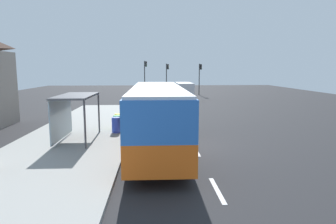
% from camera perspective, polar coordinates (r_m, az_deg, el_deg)
% --- Properties ---
extents(ground_plane, '(56.00, 92.00, 0.04)m').
position_cam_1_polar(ground_plane, '(29.80, 0.77, 0.35)').
color(ground_plane, '#262628').
extents(sidewalk_platform, '(6.20, 30.00, 0.18)m').
position_cam_1_polar(sidewalk_platform, '(18.46, -16.99, -4.58)').
color(sidewalk_platform, '#999993').
rests_on(sidewalk_platform, ground).
extents(lane_stripe_seg_0, '(0.16, 2.20, 0.01)m').
position_cam_1_polar(lane_stripe_seg_0, '(10.52, 9.44, -14.62)').
color(lane_stripe_seg_0, silver).
rests_on(lane_stripe_seg_0, ground).
extents(lane_stripe_seg_1, '(0.16, 2.20, 0.01)m').
position_cam_1_polar(lane_stripe_seg_1, '(15.18, 5.40, -7.34)').
color(lane_stripe_seg_1, silver).
rests_on(lane_stripe_seg_1, ground).
extents(lane_stripe_seg_2, '(0.16, 2.20, 0.01)m').
position_cam_1_polar(lane_stripe_seg_2, '(20.00, 3.33, -3.50)').
color(lane_stripe_seg_2, silver).
rests_on(lane_stripe_seg_2, ground).
extents(lane_stripe_seg_3, '(0.16, 2.20, 0.01)m').
position_cam_1_polar(lane_stripe_seg_3, '(24.89, 2.09, -1.16)').
color(lane_stripe_seg_3, silver).
rests_on(lane_stripe_seg_3, ground).
extents(lane_stripe_seg_4, '(0.16, 2.20, 0.01)m').
position_cam_1_polar(lane_stripe_seg_4, '(29.82, 1.25, 0.41)').
color(lane_stripe_seg_4, silver).
rests_on(lane_stripe_seg_4, ground).
extents(lane_stripe_seg_5, '(0.16, 2.20, 0.01)m').
position_cam_1_polar(lane_stripe_seg_5, '(34.77, 0.65, 1.53)').
color(lane_stripe_seg_5, silver).
rests_on(lane_stripe_seg_5, ground).
extents(lane_stripe_seg_6, '(0.16, 2.20, 0.01)m').
position_cam_1_polar(lane_stripe_seg_6, '(39.73, 0.20, 2.37)').
color(lane_stripe_seg_6, silver).
rests_on(lane_stripe_seg_6, ground).
extents(lane_stripe_seg_7, '(0.16, 2.20, 0.01)m').
position_cam_1_polar(lane_stripe_seg_7, '(44.70, -0.15, 3.03)').
color(lane_stripe_seg_7, silver).
rests_on(lane_stripe_seg_7, ground).
extents(bus, '(2.56, 11.01, 3.21)m').
position_cam_1_polar(bus, '(14.92, -2.15, -0.36)').
color(bus, orange).
rests_on(bus, ground).
extents(white_van, '(2.12, 5.24, 2.30)m').
position_cam_1_polar(white_van, '(39.28, 3.09, 4.25)').
color(white_van, silver).
rests_on(white_van, ground).
extents(sedan_near, '(2.03, 4.49, 1.52)m').
position_cam_1_polar(sedan_near, '(55.81, 1.41, 4.88)').
color(sedan_near, navy).
rests_on(sedan_near, ground).
extents(recycling_bin_blue, '(0.52, 0.52, 0.95)m').
position_cam_1_polar(recycling_bin_blue, '(18.62, -9.96, -2.46)').
color(recycling_bin_blue, blue).
rests_on(recycling_bin_blue, sidewalk_platform).
extents(recycling_bin_green, '(0.52, 0.52, 0.95)m').
position_cam_1_polar(recycling_bin_green, '(19.30, -9.71, -2.08)').
color(recycling_bin_green, green).
rests_on(recycling_bin_green, sidewalk_platform).
extents(recycling_bin_yellow, '(0.52, 0.52, 0.95)m').
position_cam_1_polar(recycling_bin_yellow, '(19.98, -9.48, -1.72)').
color(recycling_bin_yellow, yellow).
rests_on(recycling_bin_yellow, sidewalk_platform).
extents(traffic_light_near_side, '(0.49, 0.28, 4.92)m').
position_cam_1_polar(traffic_light_near_side, '(47.19, 6.16, 7.23)').
color(traffic_light_near_side, '#2D2D2D').
rests_on(traffic_light_near_side, ground).
extents(traffic_light_far_side, '(0.49, 0.28, 5.36)m').
position_cam_1_polar(traffic_light_far_side, '(47.42, -4.41, 7.59)').
color(traffic_light_far_side, '#2D2D2D').
rests_on(traffic_light_far_side, ground).
extents(traffic_light_median, '(0.49, 0.28, 4.96)m').
position_cam_1_polar(traffic_light_median, '(48.26, -0.19, 7.33)').
color(traffic_light_median, '#2D2D2D').
rests_on(traffic_light_median, ground).
extents(bus_shelter, '(1.80, 4.00, 2.50)m').
position_cam_1_polar(bus_shelter, '(17.09, -18.20, 1.19)').
color(bus_shelter, '#4C4C51').
rests_on(bus_shelter, sidewalk_platform).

